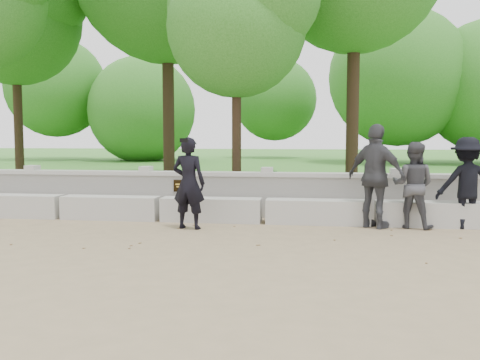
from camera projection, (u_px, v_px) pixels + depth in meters
The scene contains 12 objects.
ground at pixel (126, 239), 8.43m from camera, with size 80.00×80.00×0.00m, color #8B7655.
lawn at pixel (244, 171), 22.23m from camera, with size 40.00×22.00×0.25m, color #2D6D24.
concrete_bench at pixel (160, 209), 10.28m from camera, with size 11.90×0.45×0.45m.
parapet_wall at pixel (170, 193), 10.95m from camera, with size 12.50×0.35×0.90m.
man_main at pixel (189, 183), 9.32m from camera, with size 0.64×0.58×1.61m.
visitor_left at pixel (413, 185), 9.41m from camera, with size 0.90×0.80×1.52m.
visitor_mid at pixel (467, 183), 9.36m from camera, with size 1.09×0.70×1.61m.
visitor_right at pixel (376, 176), 9.37m from camera, with size 1.14×1.00×1.84m.
tree_far_left at pixel (14, 9), 17.35m from camera, with size 4.30×4.30×7.64m.
tree_near_right at pixel (236, 17), 11.95m from camera, with size 3.13×3.13×5.59m.
shrub_b at pixel (273, 181), 13.23m from camera, with size 0.28×0.23×0.51m, color #2C7226.
shrub_c at pixel (251, 184), 12.29m from camera, with size 0.47×0.41×0.53m, color #2C7226.
Camera 1 is at (2.94, -7.98, 1.64)m, focal length 40.00 mm.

